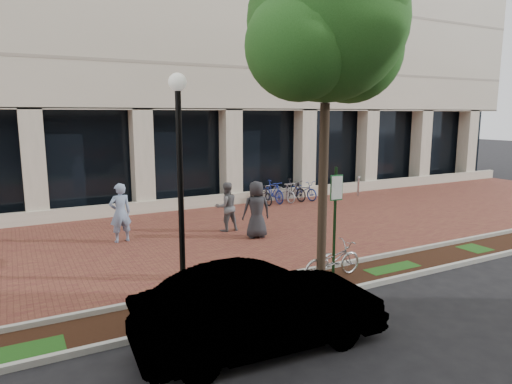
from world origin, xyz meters
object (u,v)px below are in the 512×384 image
locked_bicycle (332,260)px  pedestrian_mid (226,207)px  lamppost (180,179)px  bollard (358,186)px  sedan_near_curb (261,308)px  pedestrian_left (120,213)px  parking_sign (335,209)px  street_tree (328,32)px  bike_rack_cluster (283,191)px  pedestrian_right (256,209)px

locked_bicycle → pedestrian_mid: bearing=0.5°
lamppost → bollard: bearing=34.8°
pedestrian_mid → sedan_near_curb: size_ratio=0.39×
locked_bicycle → pedestrian_left: 6.95m
lamppost → bollard: size_ratio=4.83×
parking_sign → sedan_near_curb: 3.97m
lamppost → locked_bicycle: size_ratio=2.79×
sedan_near_curb → pedestrian_left: bearing=8.6°
bollard → sedan_near_curb: sedan_near_curb is taller
street_tree → bike_rack_cluster: 11.45m
pedestrian_left → street_tree: bearing=115.1°
lamppost → pedestrian_left: size_ratio=2.55×
sedan_near_curb → bollard: bearing=-43.3°
locked_bicycle → bollard: bearing=-47.3°
pedestrian_left → locked_bicycle: bearing=117.7°
street_tree → pedestrian_left: size_ratio=4.15×
pedestrian_left → sedan_near_curb: size_ratio=0.43×
parking_sign → pedestrian_left: 7.01m
locked_bicycle → pedestrian_mid: pedestrian_mid is taller
bike_rack_cluster → bollard: bearing=-13.9°
locked_bicycle → bollard: size_ratio=1.73×
pedestrian_left → sedan_near_curb: (0.70, -7.87, -0.23)m
lamppost → street_tree: size_ratio=0.62×
street_tree → bollard: (8.48, 8.54, -5.29)m
locked_bicycle → sedan_near_curb: bearing=120.2°
lamppost → bollard: 14.67m
parking_sign → locked_bicycle: (-0.03, 0.02, -1.28)m
bike_rack_cluster → sedan_near_curb: bearing=-129.4°
locked_bicycle → parking_sign: bearing=-131.9°
parking_sign → sedan_near_curb: parking_sign is taller
pedestrian_right → bike_rack_cluster: (4.03, 4.87, -0.46)m
lamppost → pedestrian_right: size_ratio=2.56×
pedestrian_right → sedan_near_curb: bearing=72.8°
street_tree → pedestrian_mid: size_ratio=4.58×
bike_rack_cluster → parking_sign: bearing=-120.6°
sedan_near_curb → pedestrian_mid: bearing=-16.8°
pedestrian_left → pedestrian_right: bearing=152.2°
pedestrian_left → sedan_near_curb: pedestrian_left is taller
street_tree → bollard: 13.15m
pedestrian_right → bollard: size_ratio=1.88×
pedestrian_left → bike_rack_cluster: (8.04, 3.30, -0.46)m
locked_bicycle → bike_rack_cluster: (4.16, 9.04, 0.02)m
bollard → pedestrian_mid: bearing=-160.1°
sedan_near_curb → lamppost: bearing=17.4°
pedestrian_mid → sedan_near_curb: 8.05m
lamppost → pedestrian_mid: lamppost is taller
locked_bicycle → bike_rack_cluster: bearing=-28.2°
street_tree → bike_rack_cluster: (4.50, 9.08, -5.32)m
lamppost → bollard: lamppost is taller
locked_bicycle → pedestrian_left: (-3.88, 5.74, 0.49)m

